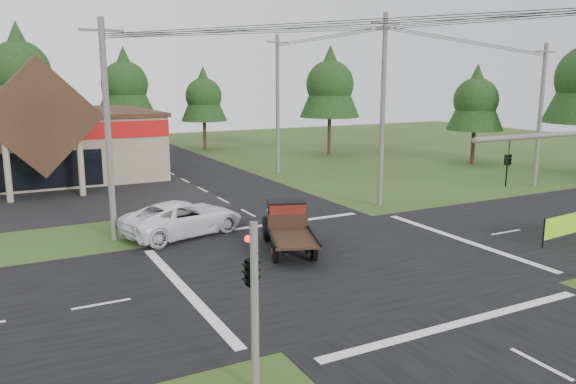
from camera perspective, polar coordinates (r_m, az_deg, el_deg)
ground at (r=24.44m, az=5.50°, el=-7.08°), size 120.00×120.00×0.00m
road_ns at (r=24.44m, az=5.50°, el=-7.06°), size 12.00×120.00×0.02m
road_ew at (r=24.44m, az=5.50°, el=-7.06°), size 120.00×12.00×0.02m
traffic_signal_corner at (r=13.79m, az=-3.77°, el=-6.44°), size 0.53×2.48×4.40m
utility_pole_nw at (r=27.84m, az=-17.84°, el=6.04°), size 2.00×0.30×10.50m
utility_pole_ne at (r=34.39m, az=9.59°, el=8.20°), size 2.00×0.30×11.50m
utility_pole_far at (r=44.32m, az=24.25°, el=7.22°), size 2.00×0.30×10.20m
utility_pole_n at (r=46.31m, az=-1.07°, el=8.98°), size 2.00×0.30×11.20m
tree_row_c at (r=60.40m, az=-25.64°, el=11.29°), size 7.28×7.28×13.13m
tree_row_d at (r=62.65m, az=-16.27°, el=10.68°), size 6.16×6.16×11.11m
tree_row_e at (r=62.89m, az=-8.57°, el=9.78°), size 5.04×5.04×9.09m
tree_side_ne at (r=58.15m, az=4.29°, el=11.07°), size 6.16×6.16×11.11m
tree_side_e_near at (r=53.87m, az=18.57°, el=9.06°), size 5.04×5.04×9.09m
antique_flatbed_truck at (r=25.54m, az=0.14°, el=-3.67°), size 3.62×5.55×2.17m
roadside_banner at (r=30.33m, az=26.60°, el=-3.21°), size 4.14×0.52×1.42m
white_pickup at (r=28.72m, az=-10.58°, el=-2.62°), size 6.74×4.36×1.73m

